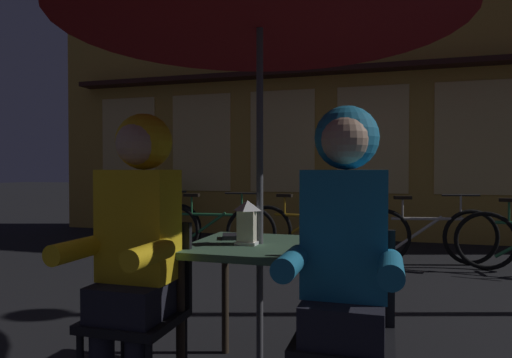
{
  "coord_description": "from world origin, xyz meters",
  "views": [
    {
      "loc": [
        0.65,
        -2.27,
        1.13
      ],
      "look_at": [
        0.0,
        -0.07,
        1.08
      ],
      "focal_mm": 31.57,
      "sensor_mm": 36.0,
      "label": 1
    }
  ],
  "objects": [
    {
      "name": "bicycle_second",
      "position": [
        -1.53,
        3.13,
        0.35
      ],
      "size": [
        1.68,
        0.19,
        0.84
      ],
      "color": "black",
      "rests_on": "ground_plane"
    },
    {
      "name": "lantern",
      "position": [
        -0.06,
        -0.04,
        0.86
      ],
      "size": [
        0.11,
        0.11,
        0.23
      ],
      "color": "white",
      "rests_on": "cafe_table"
    },
    {
      "name": "person_right_hooded",
      "position": [
        0.48,
        -0.43,
        0.85
      ],
      "size": [
        0.45,
        0.56,
        1.4
      ],
      "color": "black",
      "rests_on": "ground_plane"
    },
    {
      "name": "chair_left",
      "position": [
        -0.48,
        -0.37,
        0.49
      ],
      "size": [
        0.4,
        0.4,
        0.87
      ],
      "color": "black",
      "rests_on": "ground_plane"
    },
    {
      "name": "person_left_hooded",
      "position": [
        -0.48,
        -0.43,
        0.85
      ],
      "size": [
        0.45,
        0.56,
        1.4
      ],
      "color": "black",
      "rests_on": "ground_plane"
    },
    {
      "name": "shopfront_building",
      "position": [
        -0.33,
        5.4,
        3.09
      ],
      "size": [
        10.0,
        0.93,
        6.2
      ],
      "color": "gold",
      "rests_on": "ground_plane"
    },
    {
      "name": "cafe_table",
      "position": [
        0.0,
        0.0,
        0.64
      ],
      "size": [
        0.72,
        0.72,
        0.74
      ],
      "color": "#42664C",
      "rests_on": "ground_plane"
    },
    {
      "name": "chair_right",
      "position": [
        0.48,
        -0.37,
        0.49
      ],
      "size": [
        0.4,
        0.4,
        0.87
      ],
      "color": "black",
      "rests_on": "ground_plane"
    },
    {
      "name": "book",
      "position": [
        -0.15,
        0.13,
        0.75
      ],
      "size": [
        0.24,
        0.2,
        0.02
      ],
      "primitive_type": "cube",
      "rotation": [
        0.0,
        0.0,
        0.34
      ],
      "color": "black",
      "rests_on": "cafe_table"
    },
    {
      "name": "bicycle_third",
      "position": [
        -0.35,
        3.34,
        0.35
      ],
      "size": [
        1.67,
        0.26,
        0.84
      ],
      "color": "black",
      "rests_on": "ground_plane"
    },
    {
      "name": "bicycle_fourth",
      "position": [
        1.09,
        3.4,
        0.35
      ],
      "size": [
        1.65,
        0.42,
        0.84
      ],
      "color": "black",
      "rests_on": "ground_plane"
    },
    {
      "name": "bicycle_nearest",
      "position": [
        -2.6,
        3.37,
        0.35
      ],
      "size": [
        1.68,
        0.2,
        0.84
      ],
      "color": "black",
      "rests_on": "ground_plane"
    },
    {
      "name": "potted_plant",
      "position": [
        -3.02,
        4.58,
        0.54
      ],
      "size": [
        0.6,
        0.6,
        0.92
      ],
      "color": "brown",
      "rests_on": "ground_plane"
    }
  ]
}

